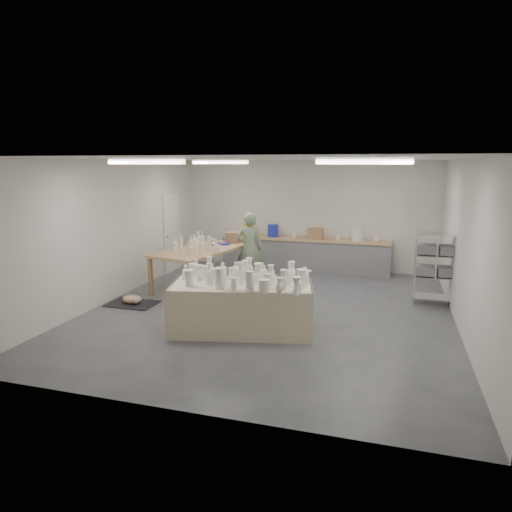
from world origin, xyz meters
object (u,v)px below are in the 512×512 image
(work_table, at_px, (203,249))
(potter, at_px, (249,248))
(red_stool, at_px, (253,269))
(drying_table, at_px, (242,305))

(work_table, height_order, potter, potter)
(red_stool, bearing_deg, potter, -90.00)
(work_table, bearing_deg, potter, 42.22)
(potter, bearing_deg, red_stool, -105.20)
(work_table, bearing_deg, drying_table, -41.04)
(potter, relative_size, red_stool, 4.35)
(red_stool, bearing_deg, drying_table, -75.98)
(potter, height_order, red_stool, potter)
(work_table, xyz_separation_m, potter, (0.98, 0.53, -0.03))
(potter, bearing_deg, work_table, 13.47)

